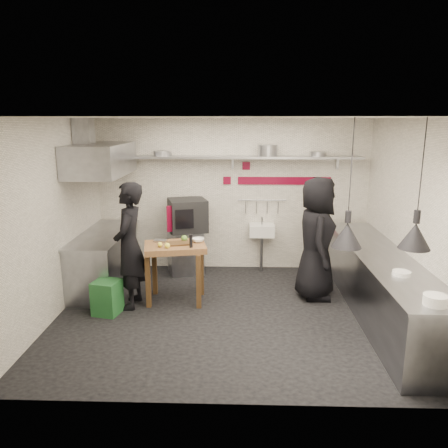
{
  "coord_description": "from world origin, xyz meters",
  "views": [
    {
      "loc": [
        0.1,
        -5.92,
        2.77
      ],
      "look_at": [
        -0.1,
        0.3,
        1.28
      ],
      "focal_mm": 35.0,
      "sensor_mm": 36.0,
      "label": 1
    }
  ],
  "objects_px": {
    "combi_oven": "(188,215)",
    "chef_left": "(129,246)",
    "oven_stand": "(185,252)",
    "prep_table": "(176,273)",
    "chef_right": "(316,239)",
    "green_bin": "(107,297)"
  },
  "relations": [
    {
      "from": "prep_table",
      "to": "oven_stand",
      "type": "bearing_deg",
      "value": 78.91
    },
    {
      "from": "green_bin",
      "to": "oven_stand",
      "type": "bearing_deg",
      "value": 62.53
    },
    {
      "from": "oven_stand",
      "to": "chef_left",
      "type": "bearing_deg",
      "value": -130.35
    },
    {
      "from": "chef_right",
      "to": "combi_oven",
      "type": "bearing_deg",
      "value": 67.08
    },
    {
      "from": "oven_stand",
      "to": "combi_oven",
      "type": "relative_size",
      "value": 1.23
    },
    {
      "from": "green_bin",
      "to": "prep_table",
      "type": "bearing_deg",
      "value": 27.95
    },
    {
      "from": "prep_table",
      "to": "chef_left",
      "type": "distance_m",
      "value": 0.84
    },
    {
      "from": "combi_oven",
      "to": "prep_table",
      "type": "height_order",
      "value": "combi_oven"
    },
    {
      "from": "combi_oven",
      "to": "chef_right",
      "type": "bearing_deg",
      "value": -44.03
    },
    {
      "from": "green_bin",
      "to": "combi_oven",
      "type": "bearing_deg",
      "value": 61.41
    },
    {
      "from": "oven_stand",
      "to": "chef_left",
      "type": "relative_size",
      "value": 0.42
    },
    {
      "from": "green_bin",
      "to": "chef_left",
      "type": "relative_size",
      "value": 0.26
    },
    {
      "from": "chef_left",
      "to": "chef_right",
      "type": "bearing_deg",
      "value": 100.68
    },
    {
      "from": "chef_left",
      "to": "chef_right",
      "type": "height_order",
      "value": "chef_right"
    },
    {
      "from": "prep_table",
      "to": "chef_right",
      "type": "relative_size",
      "value": 0.48
    },
    {
      "from": "combi_oven",
      "to": "chef_left",
      "type": "bearing_deg",
      "value": -131.82
    },
    {
      "from": "green_bin",
      "to": "prep_table",
      "type": "xyz_separation_m",
      "value": [
        0.94,
        0.5,
        0.21
      ]
    },
    {
      "from": "green_bin",
      "to": "chef_right",
      "type": "distance_m",
      "value": 3.29
    },
    {
      "from": "chef_left",
      "to": "prep_table",
      "type": "bearing_deg",
      "value": 109.61
    },
    {
      "from": "oven_stand",
      "to": "combi_oven",
      "type": "height_order",
      "value": "combi_oven"
    },
    {
      "from": "oven_stand",
      "to": "combi_oven",
      "type": "distance_m",
      "value": 0.69
    },
    {
      "from": "prep_table",
      "to": "chef_left",
      "type": "height_order",
      "value": "chef_left"
    }
  ]
}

